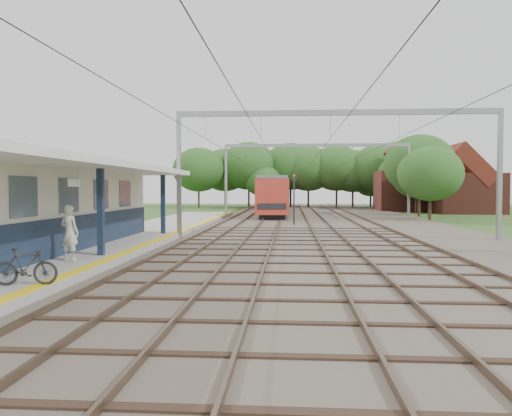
{
  "coord_description": "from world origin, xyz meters",
  "views": [
    {
      "loc": [
        1.08,
        -11.91,
        2.81
      ],
      "look_at": [
        -1.05,
        18.95,
        1.6
      ],
      "focal_mm": 35.0,
      "sensor_mm": 36.0,
      "label": 1
    }
  ],
  "objects": [
    {
      "name": "person",
      "position": [
        -6.44,
        4.56,
        1.3
      ],
      "size": [
        0.8,
        0.63,
        1.91
      ],
      "primitive_type": "imported",
      "rotation": [
        0.0,
        0.0,
        2.86
      ],
      "color": "beige",
      "rests_on": "platform"
    },
    {
      "name": "signal_post",
      "position": [
        1.35,
        25.51,
        2.33
      ],
      "size": [
        0.3,
        0.28,
        3.87
      ],
      "rotation": [
        0.0,
        0.0,
        0.29
      ],
      "color": "black",
      "rests_on": "ground"
    },
    {
      "name": "canopy",
      "position": [
        -7.77,
        6.0,
        3.64
      ],
      "size": [
        6.4,
        20.0,
        3.44
      ],
      "color": "#111E35",
      "rests_on": "platform"
    },
    {
      "name": "train",
      "position": [
        -0.5,
        48.57,
        2.15
      ],
      "size": [
        2.93,
        36.5,
        3.85
      ],
      "color": "black",
      "rests_on": "ballast_bed"
    },
    {
      "name": "bicycle",
      "position": [
        -5.64,
        0.25,
        0.83
      ],
      "size": [
        1.64,
        0.71,
        0.95
      ],
      "primitive_type": "imported",
      "rotation": [
        0.0,
        0.0,
        1.74
      ],
      "color": "black",
      "rests_on": "platform"
    },
    {
      "name": "rail_tracks",
      "position": [
        1.5,
        30.0,
        0.18
      ],
      "size": [
        11.8,
        88.0,
        0.15
      ],
      "color": "brown",
      "rests_on": "ballast_bed"
    },
    {
      "name": "station_building",
      "position": [
        -8.88,
        7.0,
        2.04
      ],
      "size": [
        3.41,
        18.0,
        3.4
      ],
      "color": "beige",
      "rests_on": "platform"
    },
    {
      "name": "ballast_bed",
      "position": [
        4.0,
        30.0,
        0.05
      ],
      "size": [
        18.0,
        90.0,
        0.1
      ],
      "primitive_type": "cube",
      "color": "#473D33",
      "rests_on": "ground"
    },
    {
      "name": "tree_band",
      "position": [
        3.84,
        57.12,
        4.92
      ],
      "size": [
        31.72,
        30.88,
        8.82
      ],
      "color": "#382619",
      "rests_on": "ground"
    },
    {
      "name": "yellow_stripe",
      "position": [
        -5.25,
        14.0,
        0.35
      ],
      "size": [
        0.45,
        52.0,
        0.01
      ],
      "primitive_type": "cube",
      "color": "yellow",
      "rests_on": "platform"
    },
    {
      "name": "house_far",
      "position": [
        16.0,
        52.0,
        3.23
      ],
      "size": [
        8.0,
        6.12,
        8.66
      ],
      "color": "brown",
      "rests_on": "ground"
    },
    {
      "name": "catenary_system",
      "position": [
        3.39,
        25.28,
        5.51
      ],
      "size": [
        17.22,
        88.0,
        7.0
      ],
      "color": "gray",
      "rests_on": "ground"
    },
    {
      "name": "platform",
      "position": [
        -7.5,
        14.0,
        0.17
      ],
      "size": [
        5.0,
        52.0,
        0.35
      ],
      "primitive_type": "cube",
      "color": "gray",
      "rests_on": "ground"
    },
    {
      "name": "house_near",
      "position": [
        21.0,
        46.0,
        2.99
      ],
      "size": [
        7.0,
        6.12,
        7.89
      ],
      "color": "brown",
      "rests_on": "ground"
    },
    {
      "name": "ground",
      "position": [
        0.0,
        0.0,
        0.0
      ],
      "size": [
        160.0,
        160.0,
        0.0
      ],
      "primitive_type": "plane",
      "color": "#2D4C1E",
      "rests_on": "ground"
    }
  ]
}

